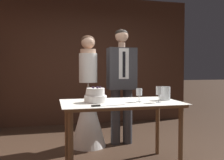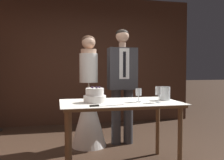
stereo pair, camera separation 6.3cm
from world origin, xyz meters
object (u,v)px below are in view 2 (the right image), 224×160
(tiered_cake, at_px, (95,96))
(cake_knife, at_px, (100,106))
(hurricane_candle, at_px, (165,94))
(cake_table, at_px, (120,109))
(bride, at_px, (89,106))
(wine_glass_middle, at_px, (158,91))
(wine_glass_near, at_px, (139,93))
(groom, at_px, (122,80))

(tiered_cake, height_order, cake_knife, tiered_cake)
(cake_knife, relative_size, hurricane_candle, 2.24)
(cake_table, distance_m, tiered_cake, 0.35)
(bride, bearing_deg, tiered_cake, -92.67)
(bride, bearing_deg, hurricane_candle, -46.21)
(cake_table, height_order, wine_glass_middle, wine_glass_middle)
(wine_glass_near, relative_size, groom, 0.09)
(cake_knife, bearing_deg, wine_glass_middle, 0.78)
(cake_knife, xyz_separation_m, groom, (0.56, 1.21, 0.22))
(wine_glass_middle, xyz_separation_m, groom, (-0.15, 1.09, 0.09))
(cake_knife, relative_size, groom, 0.21)
(cake_table, bearing_deg, groom, 73.64)
(wine_glass_near, distance_m, groom, 0.98)
(cake_table, bearing_deg, hurricane_candle, 1.83)
(hurricane_candle, bearing_deg, tiered_cake, -179.55)
(tiered_cake, bearing_deg, wine_glass_near, -8.91)
(wine_glass_near, distance_m, wine_glass_middle, 0.23)
(cake_table, relative_size, groom, 0.79)
(cake_knife, height_order, wine_glass_near, wine_glass_near)
(cake_knife, height_order, bride, bride)
(wine_glass_middle, height_order, groom, groom)
(hurricane_candle, height_order, groom, groom)
(cake_knife, distance_m, wine_glass_near, 0.57)
(wine_glass_near, xyz_separation_m, wine_glass_middle, (0.21, -0.11, 0.02))
(cake_table, bearing_deg, wine_glass_middle, -23.17)
(wine_glass_near, bearing_deg, hurricane_candle, 13.18)
(cake_table, distance_m, bride, 0.95)
(cake_knife, distance_m, wine_glass_middle, 0.73)
(tiered_cake, distance_m, groom, 1.07)
(cake_table, height_order, tiered_cake, tiered_cake)
(cake_knife, bearing_deg, tiered_cake, 82.79)
(cake_table, xyz_separation_m, bride, (-0.27, 0.91, -0.08))
(wine_glass_middle, relative_size, bride, 0.11)
(hurricane_candle, relative_size, groom, 0.09)
(hurricane_candle, bearing_deg, groom, 109.78)
(cake_table, distance_m, groom, 1.00)
(cake_table, bearing_deg, bride, 106.36)
(cake_table, xyz_separation_m, groom, (0.27, 0.91, 0.32))
(hurricane_candle, height_order, bride, bride)
(tiered_cake, relative_size, hurricane_candle, 1.55)
(wine_glass_middle, bearing_deg, wine_glass_near, 152.27)
(wine_glass_near, bearing_deg, groom, 86.65)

